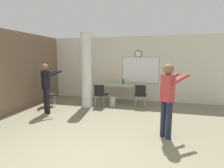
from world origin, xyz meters
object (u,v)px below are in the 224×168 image
Objects in this scene: chair_table_left at (101,93)px; person_playing_side at (168,95)px; folding_table at (118,86)px; chair_table_right at (141,94)px; bottle_on_table at (123,82)px; chair_by_left_wall at (47,93)px; person_watching_back at (47,85)px.

person_playing_side is (2.35, -2.17, 0.52)m from chair_table_left.
person_playing_side is at bearing -57.88° from folding_table.
chair_table_right is (1.00, -0.43, -0.21)m from folding_table.
chair_table_right is at bearing -35.31° from bottle_on_table.
bottle_on_table is 0.15× the size of person_playing_side.
chair_table_right is (0.79, -0.56, -0.36)m from bottle_on_table.
chair_by_left_wall is at bearing -153.75° from bottle_on_table.
chair_table_left is (-0.72, -0.90, -0.36)m from bottle_on_table.
person_watching_back is at bearing -152.04° from chair_table_right.
person_watching_back reaches higher than folding_table.
chair_table_right is at bearing -23.16° from folding_table.
chair_by_left_wall is at bearing -154.33° from folding_table.
person_playing_side is (1.84, -2.94, 0.31)m from folding_table.
person_playing_side reaches higher than chair_table_right.
bottle_on_table is at bearing 44.31° from person_watching_back.
person_playing_side is at bearing -42.72° from chair_table_left.
person_watching_back is (-1.49, -1.26, 0.48)m from chair_table_left.
chair_table_left is at bearing -128.58° from bottle_on_table.
folding_table is at bearing 56.29° from chair_table_left.
folding_table is 0.83× the size of person_watching_back.
bottle_on_table is (0.21, 0.13, 0.16)m from folding_table.
person_watching_back reaches higher than chair_table_right.
person_watching_back is (-3.85, 0.91, -0.04)m from person_playing_side.
chair_table_left is at bearing -167.48° from chair_table_right.
person_watching_back is (0.55, -0.80, 0.48)m from chair_by_left_wall.
person_playing_side is (1.64, -3.07, 0.15)m from bottle_on_table.
bottle_on_table is at bearing 32.99° from folding_table.
bottle_on_table is 0.31× the size of chair_table_right.
chair_table_right is at bearing 27.96° from person_watching_back.
chair_table_left is at bearing 40.14° from person_watching_back.
chair_by_left_wall is 1.00× the size of chair_table_left.
chair_by_left_wall is at bearing -167.35° from chair_table_right.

